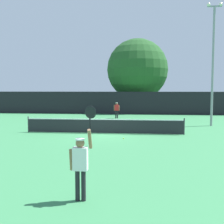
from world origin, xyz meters
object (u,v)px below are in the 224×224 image
at_px(large_tree, 137,70).
at_px(parked_car_mid, 138,105).
at_px(tennis_ball, 124,138).
at_px(light_pole, 213,58).
at_px(parked_car_far, 173,105).
at_px(player_receiving, 117,109).
at_px(player_serving, 81,160).
at_px(parked_car_near, 98,105).

distance_m(large_tree, parked_car_mid, 4.78).
distance_m(tennis_ball, light_pole, 10.77).
distance_m(light_pole, parked_car_far, 16.54).
bearing_deg(light_pole, parked_car_mid, 112.32).
bearing_deg(parked_car_far, tennis_ball, -97.72).
bearing_deg(large_tree, parked_car_mid, 83.68).
bearing_deg(parked_car_far, player_receiving, -116.04).
relative_size(player_receiving, parked_car_far, 0.36).
relative_size(player_receiving, light_pole, 0.16).
distance_m(parked_car_mid, parked_car_far, 4.94).
bearing_deg(large_tree, light_pole, -65.66).
relative_size(player_serving, light_pole, 0.26).
height_order(parked_car_near, parked_car_far, same).
bearing_deg(tennis_ball, player_receiving, 97.07).
distance_m(tennis_ball, parked_car_far, 23.14).
bearing_deg(player_receiving, parked_car_far, -121.77).
relative_size(tennis_ball, parked_car_near, 0.02).
distance_m(tennis_ball, parked_car_mid, 21.25).
height_order(tennis_ball, parked_car_far, parked_car_far).
relative_size(player_receiving, large_tree, 0.17).
height_order(large_tree, parked_car_far, large_tree).
bearing_deg(player_receiving, tennis_ball, 97.07).
xyz_separation_m(tennis_ball, parked_car_near, (-4.91, 22.03, 0.74)).
xyz_separation_m(player_serving, player_receiving, (-0.89, 20.70, -0.14)).
xyz_separation_m(player_receiving, tennis_ball, (1.43, -11.50, -0.92)).
distance_m(player_serving, player_receiving, 20.72).
relative_size(parked_car_near, parked_car_far, 0.96).
bearing_deg(large_tree, tennis_ball, -91.36).
distance_m(player_receiving, tennis_ball, 11.63).
height_order(tennis_ball, parked_car_near, parked_car_near).
xyz_separation_m(parked_car_mid, parked_car_far, (4.78, 1.26, 0.00)).
height_order(player_serving, large_tree, large_tree).
bearing_deg(parked_car_far, large_tree, -148.68).
bearing_deg(parked_car_mid, tennis_ball, -88.63).
height_order(player_serving, light_pole, light_pole).
xyz_separation_m(tennis_ball, parked_car_far, (5.38, 22.49, 0.74)).
bearing_deg(parked_car_far, player_serving, -94.84).
height_order(player_receiving, tennis_ball, player_receiving).
bearing_deg(parked_car_near, light_pole, -52.75).
xyz_separation_m(player_serving, light_pole, (7.12, 15.84, 4.27)).
xyz_separation_m(tennis_ball, large_tree, (0.48, 20.14, 5.39)).
bearing_deg(light_pole, large_tree, 114.34).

